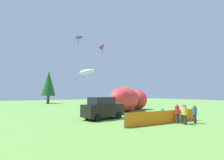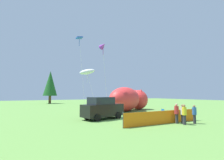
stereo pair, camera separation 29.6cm
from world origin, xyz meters
TOP-DOWN VIEW (x-y plane):
  - ground_plane at (0.00, 0.00)m, footprint 120.00×120.00m
  - parked_car at (-3.58, 0.96)m, footprint 4.59×2.63m
  - folding_chair at (3.40, -0.59)m, footprint 0.53×0.52m
  - inflatable_cat at (3.70, 6.67)m, footprint 8.87×6.09m
  - safety_fence at (-0.30, -4.15)m, footprint 8.22×0.25m
  - spectator_in_grey_shirt at (2.05, -5.39)m, footprint 0.34×0.34m
  - spectator_in_yellow_shirt at (0.78, -4.59)m, footprint 0.37×0.37m
  - spectator_in_black_shirt at (0.84, -5.32)m, footprint 0.36×0.36m
  - spectator_in_red_shirt at (1.10, -4.94)m, footprint 0.36×0.36m
  - kite_blue_box at (-2.92, 10.22)m, footprint 0.95×2.50m
  - kite_purple_delta at (-0.99, 6.01)m, footprint 1.29×1.20m
  - kite_white_ghost at (-3.55, 5.28)m, footprint 2.09×2.90m
  - horizon_tree_west at (-2.91, 33.15)m, footprint 3.60×3.60m

SIDE VIEW (x-z plane):
  - ground_plane at x=0.00m, z-range 0.00..0.00m
  - folding_chair at x=3.40m, z-range 0.07..0.90m
  - safety_fence at x=-0.30m, z-range -0.05..1.16m
  - spectator_in_grey_shirt at x=2.05m, z-range 0.07..1.65m
  - spectator_in_red_shirt at x=1.10m, z-range 0.07..1.71m
  - spectator_in_black_shirt at x=0.84m, z-range 0.08..1.73m
  - spectator_in_yellow_shirt at x=0.78m, z-range 0.08..1.78m
  - parked_car at x=-3.58m, z-range -0.02..2.19m
  - inflatable_cat at x=3.70m, z-range -0.13..3.38m
  - horizon_tree_west at x=-2.91m, z-range 0.98..9.56m
  - kite_white_ghost at x=-3.55m, z-range 2.36..8.18m
  - kite_purple_delta at x=-0.99m, z-range 4.27..13.92m
  - kite_blue_box at x=-2.92m, z-range 5.21..16.52m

